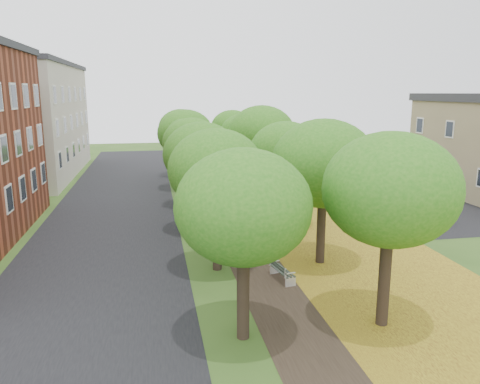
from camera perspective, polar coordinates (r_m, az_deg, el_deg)
name	(u,v)px	position (r m, az deg, el deg)	size (l,w,h in m)	color
ground	(308,331)	(16.26, 8.33, -16.42)	(120.00, 120.00, 0.00)	#2D4C19
street_asphalt	(111,221)	(29.62, -15.46, -3.45)	(8.00, 70.00, 0.01)	black
footpath	(232,215)	(29.89, -0.98, -2.85)	(3.20, 70.00, 0.01)	black
leaf_verge	(307,212)	(31.09, 8.15, -2.38)	(7.50, 70.00, 0.01)	gold
parking_lot	(416,203)	(35.55, 20.71, -1.22)	(9.00, 16.00, 0.01)	black
tree_row_west	(196,146)	(28.77, -5.36, 5.57)	(4.31, 34.31, 6.32)	black
tree_row_east	(272,145)	(29.60, 3.98, 5.78)	(4.31, 34.31, 6.32)	black
building_cream	(17,120)	(48.10, -25.55, 7.96)	(10.30, 20.30, 10.40)	beige
bench	(281,271)	(19.89, 5.06, -9.56)	(0.75, 1.69, 0.77)	#27312A
car_silver	(424,213)	(30.03, 21.57, -2.42)	(1.48, 3.69, 1.26)	#BABBC0
car_red	(391,197)	(33.45, 17.88, -0.60)	(1.48, 4.25, 1.40)	maroon
car_grey	(375,190)	(35.45, 16.12, 0.27)	(2.06, 5.07, 1.47)	#313236
car_white	(358,183)	(38.02, 14.17, 1.07)	(2.25, 4.89, 1.36)	silver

